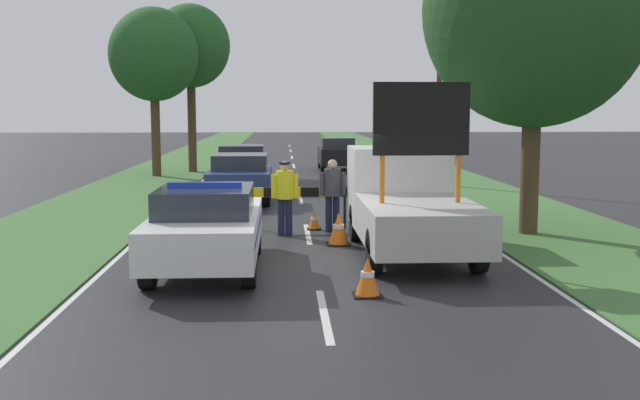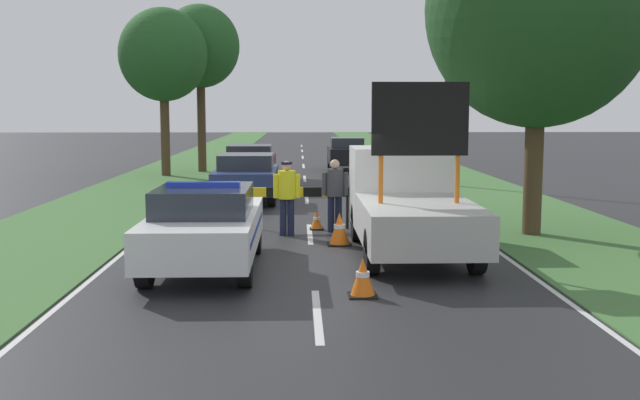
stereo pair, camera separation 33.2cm
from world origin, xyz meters
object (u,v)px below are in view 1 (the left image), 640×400
(road_barrier, at_px, (301,195))
(traffic_cone_behind_barrier, at_px, (199,211))
(roadside_tree_near_left, at_px, (154,55))
(utility_pole, at_px, (439,83))
(police_officer, at_px, (285,191))
(queued_car_hatch_blue, at_px, (241,176))
(pedestrian_civilian, at_px, (332,190))
(traffic_cone_near_truck, at_px, (339,229))
(work_truck, at_px, (408,201))
(queued_car_wagon_maroon, at_px, (242,163))
(roadside_tree_near_right, at_px, (190,47))
(traffic_cone_near_police, at_px, (368,277))
(roadside_tree_mid_left, at_px, (535,10))
(traffic_cone_centre_front, at_px, (314,220))
(police_car, at_px, (207,226))
(queued_car_sedan_black, at_px, (337,153))

(road_barrier, distance_m, traffic_cone_behind_barrier, 3.08)
(roadside_tree_near_left, xyz_separation_m, utility_pole, (11.56, -4.52, -1.34))
(police_officer, bearing_deg, queued_car_hatch_blue, -85.95)
(roadside_tree_near_left, bearing_deg, pedestrian_civilian, -66.25)
(police_officer, height_order, pedestrian_civilian, pedestrian_civilian)
(traffic_cone_near_truck, relative_size, traffic_cone_behind_barrier, 1.26)
(work_truck, distance_m, queued_car_wagon_maroon, 15.08)
(traffic_cone_behind_barrier, distance_m, queued_car_wagon_maroon, 10.02)
(police_officer, relative_size, utility_pole, 0.23)
(pedestrian_civilian, xyz_separation_m, roadside_tree_near_right, (-5.40, 17.39, 4.75))
(traffic_cone_near_police, bearing_deg, roadside_tree_near_right, 103.18)
(utility_pole, bearing_deg, traffic_cone_behind_barrier, -132.92)
(roadside_tree_near_right, relative_size, roadside_tree_mid_left, 0.97)
(pedestrian_civilian, distance_m, roadside_tree_mid_left, 6.28)
(traffic_cone_near_truck, bearing_deg, queued_car_hatch_blue, 107.99)
(queued_car_wagon_maroon, bearing_deg, police_officer, 97.57)
(traffic_cone_centre_front, distance_m, traffic_cone_near_truck, 2.17)
(traffic_cone_centre_front, bearing_deg, roadside_tree_mid_left, -10.86)
(road_barrier, xyz_separation_m, queued_car_wagon_maroon, (-2.04, 11.43, -0.03))
(police_car, xyz_separation_m, traffic_cone_near_police, (2.75, -2.13, -0.51))
(pedestrian_civilian, height_order, traffic_cone_centre_front, pedestrian_civilian)
(queued_car_sedan_black, bearing_deg, utility_pole, 114.36)
(work_truck, height_order, traffic_cone_centre_front, work_truck)
(roadside_tree_near_left, relative_size, utility_pole, 0.96)
(road_barrier, bearing_deg, traffic_cone_near_truck, -74.13)
(roadside_tree_near_left, relative_size, roadside_tree_near_right, 0.95)
(police_car, relative_size, traffic_cone_centre_front, 10.05)
(queued_car_wagon_maroon, relative_size, roadside_tree_near_right, 0.54)
(queued_car_hatch_blue, height_order, utility_pole, utility_pole)
(queued_car_sedan_black, bearing_deg, road_barrier, 82.87)
(police_officer, xyz_separation_m, pedestrian_civilian, (1.15, 0.46, -0.01))
(queued_car_wagon_maroon, bearing_deg, work_truck, 106.13)
(pedestrian_civilian, bearing_deg, roadside_tree_near_right, 84.84)
(queued_car_hatch_blue, xyz_separation_m, roadside_tree_near_left, (-4.19, 9.11, 4.46))
(traffic_cone_behind_barrier, xyz_separation_m, queued_car_sedan_black, (4.88, 16.28, 0.54))
(queued_car_sedan_black, height_order, utility_pole, utility_pole)
(roadside_tree_mid_left, bearing_deg, roadside_tree_near_left, 125.63)
(traffic_cone_near_police, distance_m, utility_pole, 18.04)
(traffic_cone_centre_front, height_order, roadside_tree_near_right, roadside_tree_near_right)
(road_barrier, relative_size, roadside_tree_near_left, 0.37)
(roadside_tree_near_left, bearing_deg, roadside_tree_mid_left, -54.37)
(road_barrier, bearing_deg, traffic_cone_near_police, -86.07)
(traffic_cone_centre_front, bearing_deg, traffic_cone_behind_barrier, 153.12)
(queued_car_wagon_maroon, height_order, queued_car_sedan_black, queued_car_sedan_black)
(traffic_cone_near_truck, bearing_deg, police_car, -137.43)
(road_barrier, bearing_deg, traffic_cone_centre_front, -15.54)
(traffic_cone_near_police, bearing_deg, work_truck, 71.20)
(pedestrian_civilian, relative_size, traffic_cone_near_truck, 2.47)
(police_car, height_order, traffic_cone_behind_barrier, police_car)
(police_officer, relative_size, traffic_cone_centre_front, 3.67)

